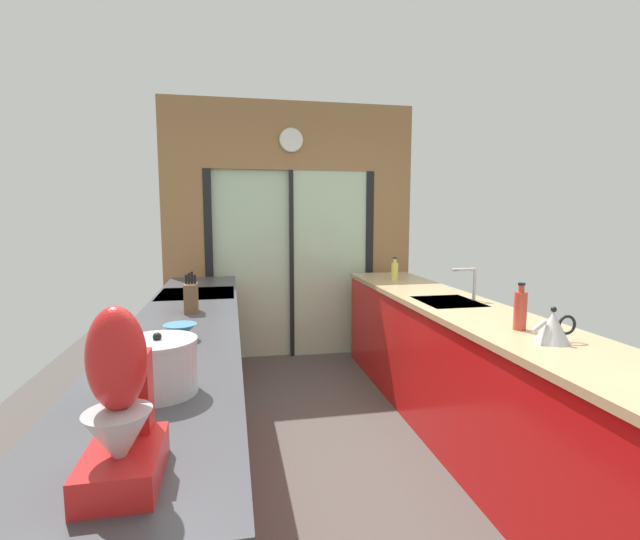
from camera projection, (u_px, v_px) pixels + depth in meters
ground_plane at (325, 432)px, 3.25m from camera, size 5.04×7.60×0.02m
back_wall_unit at (291, 216)px, 4.81m from camera, size 2.64×0.12×2.70m
left_counter_run at (185, 406)px, 2.56m from camera, size 0.62×3.80×0.92m
right_counter_run at (466, 374)px, 3.07m from camera, size 0.62×3.80×0.92m
sink_faucet at (470, 278)px, 3.27m from camera, size 0.19×0.02×0.24m
oven_range at (199, 350)px, 3.65m from camera, size 0.60×0.60×0.92m
mixing_bowl at (180, 332)px, 2.24m from camera, size 0.16×0.16×0.08m
knife_block at (191, 297)px, 2.88m from camera, size 0.08×0.14×0.26m
stand_mixer at (121, 415)px, 1.04m from camera, size 0.17×0.27×0.42m
stock_pot at (158, 366)px, 1.57m from camera, size 0.27×0.27×0.22m
kettle at (553, 327)px, 2.20m from camera, size 0.24×0.17×0.18m
soap_bottle_near at (520, 310)px, 2.44m from camera, size 0.07×0.07×0.26m
soap_bottle_far at (395, 271)px, 4.31m from camera, size 0.07×0.07×0.21m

